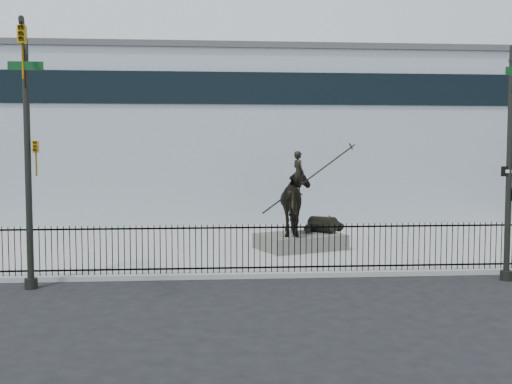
{
  "coord_description": "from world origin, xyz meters",
  "views": [
    {
      "loc": [
        -1.92,
        -17.0,
        3.93
      ],
      "look_at": [
        -0.14,
        6.0,
        2.31
      ],
      "focal_mm": 42.0,
      "sensor_mm": 36.0,
      "label": 1
    }
  ],
  "objects": [
    {
      "name": "statue_plinth",
      "position": [
        1.53,
        5.5,
        0.44
      ],
      "size": [
        3.62,
        3.08,
        0.58
      ],
      "primitive_type": "cube",
      "rotation": [
        0.0,
        0.0,
        0.37
      ],
      "color": "#56544F",
      "rests_on": "plaza"
    },
    {
      "name": "plaza",
      "position": [
        0.0,
        7.0,
        0.07
      ],
      "size": [
        30.0,
        12.0,
        0.15
      ],
      "primitive_type": "cube",
      "color": "#999996",
      "rests_on": "ground"
    },
    {
      "name": "ground",
      "position": [
        0.0,
        0.0,
        0.0
      ],
      "size": [
        120.0,
        120.0,
        0.0
      ],
      "primitive_type": "plane",
      "color": "black",
      "rests_on": "ground"
    },
    {
      "name": "picket_fence",
      "position": [
        0.0,
        1.25,
        0.9
      ],
      "size": [
        22.1,
        0.1,
        1.5
      ],
      "color": "black",
      "rests_on": "plaza"
    },
    {
      "name": "building",
      "position": [
        0.0,
        20.0,
        4.5
      ],
      "size": [
        44.0,
        14.0,
        9.0
      ],
      "primitive_type": "cube",
      "color": "silver",
      "rests_on": "ground"
    },
    {
      "name": "traffic_signal_left",
      "position": [
        -6.75,
        -0.62,
        4.03
      ],
      "size": [
        1.52,
        4.84,
        7.0
      ],
      "color": "black",
      "rests_on": "ground"
    },
    {
      "name": "equestrian_statue",
      "position": [
        1.58,
        5.53,
        1.93
      ],
      "size": [
        3.69,
        3.02,
        3.33
      ],
      "rotation": [
        0.0,
        0.0,
        0.37
      ],
      "color": "black",
      "rests_on": "statue_plinth"
    }
  ]
}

